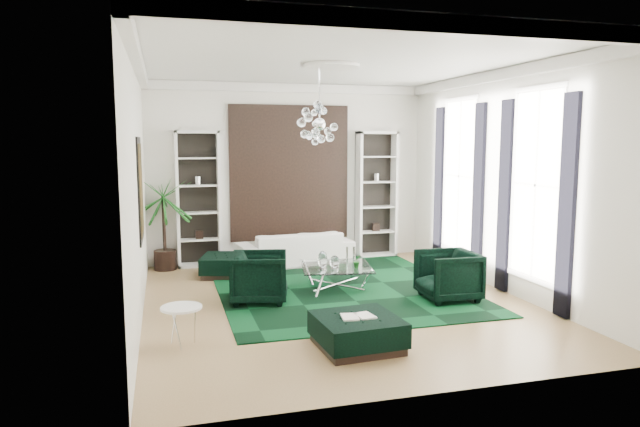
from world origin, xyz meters
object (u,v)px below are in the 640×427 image
object	(u,v)px
armchair_right	(448,276)
palm	(164,211)
armchair_left	(260,277)
sofa	(295,248)
ottoman_front	(357,332)
side_table	(182,327)
coffee_table	(336,277)
ottoman_side	(227,266)

from	to	relation	value
armchair_right	palm	xyz separation A→B (m)	(-4.45, 3.52, 0.79)
armchair_left	palm	xyz separation A→B (m)	(-1.46, 2.82, 0.79)
sofa	armchair_left	world-z (taller)	armchair_left
ottoman_front	palm	distance (m)	5.77
side_table	palm	bearing A→B (deg)	92.27
sofa	armchair_left	xyz separation A→B (m)	(-1.17, -2.59, 0.06)
coffee_table	side_table	xyz separation A→B (m)	(-2.71, -2.16, 0.04)
side_table	coffee_table	bearing A→B (deg)	38.64
armchair_right	side_table	world-z (taller)	armchair_right
armchair_right	ottoman_side	xyz separation A→B (m)	(-3.31, 2.65, -0.21)
ottoman_side	side_table	xyz separation A→B (m)	(-0.96, -3.66, 0.05)
sofa	ottoman_side	size ratio (longest dim) A/B	2.66
sofa	palm	xyz separation A→B (m)	(-2.63, 0.23, 0.85)
armchair_right	coffee_table	world-z (taller)	armchair_right
coffee_table	ottoman_front	distance (m)	2.89
sofa	palm	bearing A→B (deg)	-11.37
ottoman_side	sofa	bearing A→B (deg)	23.04
side_table	armchair_left	bearing A→B (deg)	53.13
coffee_table	ottoman_side	size ratio (longest dim) A/B	1.33
sofa	coffee_table	distance (m)	2.15
side_table	sofa	bearing A→B (deg)	60.25
armchair_left	coffee_table	distance (m)	1.51
sofa	coffee_table	size ratio (longest dim) A/B	2.00
coffee_table	armchair_left	bearing A→B (deg)	-162.29
ottoman_side	palm	bearing A→B (deg)	142.62
armchair_left	armchair_right	distance (m)	3.07
palm	coffee_table	bearing A→B (deg)	-39.29
side_table	palm	size ratio (longest dim) A/B	0.22
armchair_right	ottoman_side	bearing A→B (deg)	-126.52
armchair_left	armchair_right	world-z (taller)	same
sofa	armchair_right	distance (m)	3.75
sofa	side_table	xyz separation A→B (m)	(-2.46, -4.30, -0.10)
coffee_table	ottoman_front	world-z (taller)	coffee_table
armchair_left	armchair_right	size ratio (longest dim) A/B	1.00
ottoman_side	palm	world-z (taller)	palm
ottoman_front	side_table	xyz separation A→B (m)	(-2.12, 0.67, 0.05)
ottoman_side	ottoman_front	size ratio (longest dim) A/B	0.90
side_table	palm	xyz separation A→B (m)	(-0.18, 4.53, 0.95)
coffee_table	ottoman_front	xyz separation A→B (m)	(-0.59, -2.83, -0.01)
ottoman_side	side_table	size ratio (longest dim) A/B	1.73
sofa	side_table	world-z (taller)	sofa
side_table	palm	distance (m)	4.63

